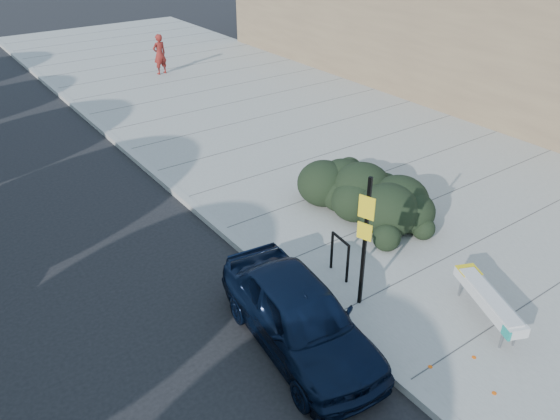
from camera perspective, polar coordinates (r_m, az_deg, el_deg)
The scene contains 9 objects.
ground at distance 10.86m, azimuth 5.07°, elevation -11.75°, with size 120.00×120.00×0.00m, color black.
sidewalk_near at distance 17.17m, azimuth 8.61°, elevation 5.00°, with size 11.20×50.00×0.15m, color gray.
curb_near at distance 14.21m, azimuth -8.02°, elevation -0.49°, with size 0.22×50.00×0.17m, color #9E9E99.
bench at distance 11.10m, azimuth 20.96°, elevation -8.72°, with size 1.19×1.98×0.60m.
bike_rack at distance 11.55m, azimuth 6.27°, elevation -4.47°, with size 0.13×0.64×0.94m.
sign_post at distance 10.26m, azimuth 8.87°, elevation -2.72°, with size 0.15×0.31×2.79m.
hedge at distance 14.05m, azimuth 9.03°, elevation 2.65°, with size 1.89×3.77×1.41m, color black.
sedan_navy at distance 9.96m, azimuth 2.03°, elevation -10.93°, with size 1.61×4.01×1.36m, color black.
pedestrian at distance 26.27m, azimuth -12.47°, elevation 15.61°, with size 0.65×0.43×1.78m, color maroon.
Camera 1 is at (-5.49, -6.02, 7.18)m, focal length 35.00 mm.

